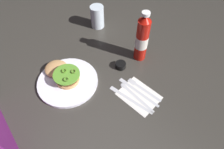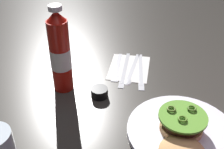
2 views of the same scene
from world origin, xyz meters
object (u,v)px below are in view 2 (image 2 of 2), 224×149
burger_sandwich (182,133)px  napkin (129,68)px  fork_utensil (117,69)px  butter_knife (124,71)px  condiment_cup (99,92)px  spoon_utensil (131,72)px  ketchup_bottle (60,53)px  steak_knife (141,72)px  dinner_plate (182,132)px

burger_sandwich → napkin: (-0.28, -0.21, -0.03)m
fork_utensil → burger_sandwich: bearing=43.3°
napkin → butter_knife: 0.03m
condiment_cup → spoon_utensil: size_ratio=0.26×
ketchup_bottle → napkin: (-0.17, 0.16, -0.12)m
napkin → condiment_cup: bearing=-12.9°
fork_utensil → butter_knife: 0.03m
condiment_cup → fork_utensil: size_ratio=0.28×
ketchup_bottle → steak_knife: size_ratio=1.23×
condiment_cup → steak_knife: bearing=151.0°
napkin → spoon_utensil: bearing=28.4°
butter_knife → condiment_cup: bearing=-12.3°
steak_knife → spoon_utensil: bearing=-76.0°
ketchup_bottle → napkin: size_ratio=1.58×
condiment_cup → fork_utensil: condiment_cup is taller
butter_knife → spoon_utensil: bearing=91.7°
condiment_cup → steak_knife: size_ratio=0.23×
burger_sandwich → steak_knife: bearing=-148.2°
burger_sandwich → butter_knife: (-0.25, -0.22, -0.03)m
butter_knife → steak_knife: same height
condiment_cup → steak_knife: condiment_cup is taller
burger_sandwich → spoon_utensil: size_ratio=1.00×
fork_utensil → napkin: bearing=124.1°
burger_sandwich → fork_utensil: bearing=-136.7°
ketchup_bottle → spoon_utensil: (-0.14, 0.17, -0.12)m
napkin → butter_knife: butter_knife is taller
burger_sandwich → condiment_cup: size_ratio=3.92×
condiment_cup → spoon_utensil: bearing=159.5°
spoon_utensil → steak_knife: 0.03m
condiment_cup → butter_knife: condiment_cup is taller
condiment_cup → butter_knife: bearing=167.7°
burger_sandwich → fork_utensil: burger_sandwich is taller
dinner_plate → fork_utensil: size_ratio=1.55×
fork_utensil → spoon_utensil: (0.00, 0.05, 0.00)m
napkin → fork_utensil: bearing=-55.9°
burger_sandwich → ketchup_bottle: ketchup_bottle is taller
napkin → fork_utensil: size_ratio=0.94×
butter_knife → napkin: bearing=163.6°
fork_utensil → spoon_utensil: 0.05m
ketchup_bottle → napkin: ketchup_bottle is taller
burger_sandwich → spoon_utensil: (-0.26, -0.19, -0.03)m
butter_knife → steak_knife: 0.05m
ketchup_bottle → spoon_utensil: ketchup_bottle is taller
condiment_cup → napkin: 0.18m
butter_knife → ketchup_bottle: bearing=-46.6°
dinner_plate → butter_knife: bearing=-136.0°
dinner_plate → steak_knife: dinner_plate is taller
burger_sandwich → ketchup_bottle: 0.39m
dinner_plate → napkin: dinner_plate is taller
napkin → spoon_utensil: 0.03m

